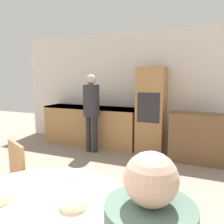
{
  "coord_description": "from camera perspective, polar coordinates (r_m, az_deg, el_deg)",
  "views": [
    {
      "loc": [
        1.12,
        0.26,
        1.55
      ],
      "look_at": [
        0.07,
        2.84,
        1.12
      ],
      "focal_mm": 35.0,
      "sensor_mm": 36.0,
      "label": 1
    }
  ],
  "objects": [
    {
      "name": "wall_back",
      "position": [
        5.01,
        9.24,
        5.68
      ],
      "size": [
        6.47,
        0.05,
        2.6
      ],
      "color": "silver",
      "rests_on": "ground_plane"
    },
    {
      "name": "chair_far_left",
      "position": [
        2.39,
        -25.47,
        -17.42
      ],
      "size": [
        0.54,
        0.54,
        0.95
      ],
      "rotation": [
        0.0,
        0.0,
        5.82
      ],
      "color": "#AD7A47",
      "rests_on": "ground_plane"
    },
    {
      "name": "bowl_far",
      "position": [
        1.46,
        -9.8,
        -22.33
      ],
      "size": [
        0.17,
        0.17,
        0.05
      ],
      "color": "beige",
      "rests_on": "dining_table"
    },
    {
      "name": "salt_shaker",
      "position": [
        1.6,
        -9.19,
        -18.6
      ],
      "size": [
        0.03,
        0.03,
        0.09
      ],
      "color": "white",
      "rests_on": "dining_table"
    },
    {
      "name": "kitchen_counter",
      "position": [
        5.23,
        -5.54,
        -3.38
      ],
      "size": [
        2.23,
        0.6,
        0.9
      ],
      "color": "#AD7A47",
      "rests_on": "ground_plane"
    },
    {
      "name": "sideboard",
      "position": [
        4.39,
        21.89,
        -6.33
      ],
      "size": [
        1.08,
        0.45,
        0.92
      ],
      "color": "brown",
      "rests_on": "ground_plane"
    },
    {
      "name": "person_standing",
      "position": [
        4.57,
        -5.43,
        1.91
      ],
      "size": [
        0.34,
        0.34,
        1.64
      ],
      "color": "#262628",
      "rests_on": "ground_plane"
    },
    {
      "name": "oven_unit",
      "position": [
        4.68,
        10.23,
        0.45
      ],
      "size": [
        0.56,
        0.59,
        1.78
      ],
      "color": "#AD7A47",
      "rests_on": "ground_plane"
    }
  ]
}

